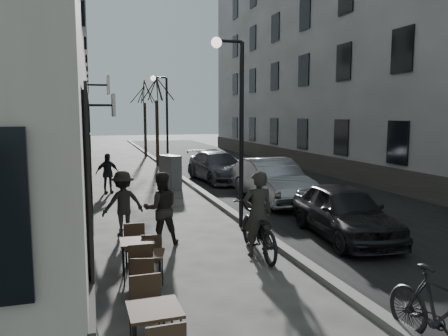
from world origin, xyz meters
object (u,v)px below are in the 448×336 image
utility_cabinet (170,172)px  bistro_set_b (148,268)px  bicycle (258,230)px  car_mid (272,180)px  moped (442,313)px  pedestrian_near (161,208)px  pedestrian_far (107,173)px  car_near (344,212)px  streetlamp_far (164,113)px  tree_near (156,87)px  bistro_set_a (155,332)px  tree_far (144,92)px  sign_board (90,324)px  car_far (218,167)px  bistro_set_c (138,256)px  streetlamp_near (235,112)px  pedestrian_mid (123,203)px

utility_cabinet → bistro_set_b: bearing=-126.2°
bicycle → car_mid: bearing=-113.9°
bistro_set_b → car_mid: car_mid is taller
bistro_set_b → moped: (3.39, -3.15, 0.13)m
bicycle → pedestrian_near: pedestrian_near is taller
pedestrian_far → car_near: size_ratio=0.40×
streetlamp_far → car_mid: 9.64m
tree_near → bistro_set_a: size_ratio=3.64×
bistro_set_a → tree_far: bearing=81.9°
sign_board → pedestrian_near: size_ratio=0.55×
streetlamp_far → car_far: (1.85, -3.90, -2.48)m
bistro_set_c → pedestrian_near: bearing=71.3°
bistro_set_b → bistro_set_c: 0.60m
tree_near → car_mid: (2.28, -12.03, -3.90)m
moped → car_near: bearing=65.5°
streetlamp_near → moped: (0.52, -6.89, -2.61)m
bicycle → pedestrian_far: 9.34m
bistro_set_c → sign_board: 2.52m
streetlamp_near → tree_near: (0.07, 15.00, 1.50)m
pedestrian_near → car_near: pedestrian_near is taller
pedestrian_far → car_far: pedestrian_far is taller
pedestrian_far → moped: size_ratio=0.86×
bicycle → pedestrian_far: pedestrian_far is taller
pedestrian_far → bistro_set_c: bearing=-102.0°
pedestrian_far → pedestrian_mid: bearing=-101.7°
bistro_set_b → car_near: 5.50m
pedestrian_far → car_far: size_ratio=0.34×
streetlamp_near → bicycle: streetlamp_near is taller
streetlamp_far → utility_cabinet: size_ratio=3.63×
bistro_set_a → bistro_set_b: 2.40m
car_mid → car_far: (-0.50, 5.13, -0.08)m
pedestrian_mid → sign_board: bearing=67.7°
pedestrian_mid → car_far: (4.86, 8.00, -0.16)m
streetlamp_near → utility_cabinet: size_ratio=3.63×
car_near → bistro_set_c: bearing=-159.7°
streetlamp_far → sign_board: streetlamp_far is taller
bistro_set_a → pedestrian_near: 5.22m
sign_board → car_near: car_near is taller
tree_near → car_far: size_ratio=1.22×
streetlamp_near → bicycle: bearing=-96.9°
bicycle → pedestrian_far: (-2.87, 8.89, 0.21)m
bistro_set_c → pedestrian_mid: bearing=91.8°
car_mid → car_far: car_mid is taller
streetlamp_near → pedestrian_mid: size_ratio=3.05×
car_mid → streetlamp_near: bearing=-128.0°
streetlamp_near → sign_board: size_ratio=5.27×
car_near → car_far: car_far is taller
bistro_set_c → utility_cabinet: (2.35, 9.80, 0.24)m
sign_board → pedestrian_near: pedestrian_near is taller
bicycle → moped: 4.50m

